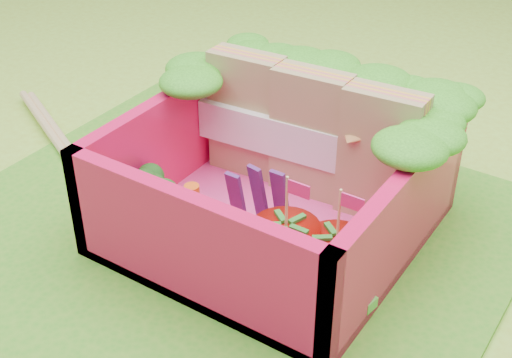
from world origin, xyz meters
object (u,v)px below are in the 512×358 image
object	(u,v)px
chopsticks	(77,166)
strawberry_right	(335,265)
strawberry_left	(285,253)
bento_box	(274,181)
sandwich_stack	(311,135)
broccoli	(149,193)

from	to	relation	value
chopsticks	strawberry_right	bearing A→B (deg)	-5.02
strawberry_left	chopsticks	distance (m)	1.46
bento_box	sandwich_stack	xyz separation A→B (m)	(0.00, 0.32, 0.09)
broccoli	chopsticks	distance (m)	0.75
strawberry_left	sandwich_stack	bearing A→B (deg)	111.53
chopsticks	bento_box	bearing A→B (deg)	6.56
sandwich_stack	broccoli	xyz separation A→B (m)	(-0.48, -0.65, -0.15)
broccoli	sandwich_stack	bearing A→B (deg)	53.66
broccoli	bento_box	bearing A→B (deg)	34.71
broccoli	strawberry_right	xyz separation A→B (m)	(0.94, 0.05, -0.03)
bento_box	strawberry_right	xyz separation A→B (m)	(0.47, -0.28, -0.08)
strawberry_right	chopsticks	bearing A→B (deg)	174.98
bento_box	broccoli	bearing A→B (deg)	-145.29
broccoli	strawberry_right	bearing A→B (deg)	3.03
bento_box	chopsticks	distance (m)	1.20
bento_box	strawberry_left	size ratio (longest dim) A/B	2.46
strawberry_left	strawberry_right	distance (m)	0.21
strawberry_right	chopsticks	world-z (taller)	strawberry_right
bento_box	strawberry_left	bearing A→B (deg)	-51.76
strawberry_right	broccoli	bearing A→B (deg)	-176.97
bento_box	chopsticks	size ratio (longest dim) A/B	0.70
sandwich_stack	strawberry_right	xyz separation A→B (m)	(0.46, -0.60, -0.18)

